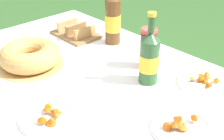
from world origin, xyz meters
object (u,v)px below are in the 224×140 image
object	(u,v)px
snack_plate_right	(181,127)
bread_board	(76,32)
cider_bottle_amber	(113,19)
bundt_cake	(30,56)
cup_stack	(148,48)
snack_plate_near	(202,82)
snack_plate_left	(48,117)
cider_bottle_green	(149,58)

from	to	relation	value
snack_plate_right	bread_board	size ratio (longest dim) A/B	0.81
cider_bottle_amber	bundt_cake	bearing A→B (deg)	-98.97
cup_stack	bread_board	world-z (taller)	cup_stack
cider_bottle_amber	snack_plate_near	distance (m)	0.58
snack_plate_near	snack_plate_left	distance (m)	0.65
snack_plate_right	bread_board	world-z (taller)	bread_board
cider_bottle_amber	bread_board	xyz separation A→B (m)	(-0.21, -0.09, -0.11)
cider_bottle_amber	snack_plate_left	size ratio (longest dim) A/B	1.73
snack_plate_left	snack_plate_right	distance (m)	0.46
bundt_cake	cider_bottle_green	size ratio (longest dim) A/B	1.01
bundt_cake	snack_plate_near	xyz separation A→B (m)	(0.64, 0.44, -0.04)
cider_bottle_green	snack_plate_near	bearing A→B (deg)	40.98
cider_bottle_amber	snack_plate_right	world-z (taller)	cider_bottle_amber
cider_bottle_green	bread_board	distance (m)	0.62
cider_bottle_amber	snack_plate_near	xyz separation A→B (m)	(0.57, -0.02, -0.12)
snack_plate_right	bread_board	bearing A→B (deg)	165.06
snack_plate_left	cider_bottle_amber	bearing A→B (deg)	117.66
bundt_cake	cider_bottle_green	distance (m)	0.55
snack_plate_right	bundt_cake	bearing A→B (deg)	-170.15
snack_plate_left	bread_board	bearing A→B (deg)	135.08
cup_stack	snack_plate_near	world-z (taller)	cup_stack
snack_plate_right	snack_plate_near	bearing A→B (deg)	110.39
cider_bottle_amber	cup_stack	bearing A→B (deg)	-12.41
snack_plate_left	snack_plate_near	bearing A→B (deg)	68.41
cup_stack	bundt_cake	bearing A→B (deg)	-133.97
bundt_cake	cider_bottle_green	world-z (taller)	cider_bottle_green
cider_bottle_green	snack_plate_left	bearing A→B (deg)	-98.49
cup_stack	snack_plate_near	bearing A→B (deg)	10.84
bundt_cake	cup_stack	xyz separation A→B (m)	(0.38, 0.39, 0.04)
snack_plate_left	snack_plate_right	bearing A→B (deg)	39.97
cup_stack	snack_plate_right	size ratio (longest dim) A/B	0.90
bundt_cake	snack_plate_left	distance (m)	0.43
cup_stack	bread_board	size ratio (longest dim) A/B	0.73
snack_plate_near	snack_plate_right	world-z (taller)	snack_plate_near
cider_bottle_green	bread_board	world-z (taller)	cider_bottle_green
cider_bottle_amber	snack_plate_left	bearing A→B (deg)	-62.34
snack_plate_left	cider_bottle_green	bearing A→B (deg)	81.51
snack_plate_left	bread_board	xyz separation A→B (m)	(-0.54, 0.54, 0.01)
snack_plate_near	snack_plate_left	bearing A→B (deg)	-111.59
snack_plate_left	bread_board	distance (m)	0.76
bundt_cake	snack_plate_near	size ratio (longest dim) A/B	1.48
cider_bottle_amber	snack_plate_right	bearing A→B (deg)	-25.53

